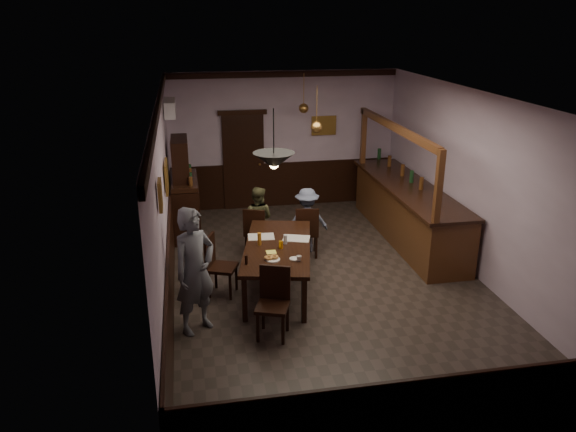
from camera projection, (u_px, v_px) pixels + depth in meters
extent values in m
cube|color=#2D2621|center=(327.00, 282.00, 9.18)|extent=(5.00, 8.00, 0.01)
cube|color=white|center=(331.00, 97.00, 8.15)|extent=(5.00, 8.00, 0.01)
cube|color=#B19BB4|center=(283.00, 140.00, 12.36)|extent=(5.00, 0.01, 3.00)
cube|color=#B19BB4|center=(442.00, 331.00, 4.97)|extent=(5.00, 0.01, 3.00)
cube|color=#B19BB4|center=(164.00, 204.00, 8.24)|extent=(0.01, 8.00, 3.00)
cube|color=#B19BB4|center=(478.00, 186.00, 9.10)|extent=(0.01, 8.00, 3.00)
cube|color=black|center=(278.00, 247.00, 8.72)|extent=(1.45, 2.36, 0.06)
cube|color=black|center=(244.00, 300.00, 7.90)|extent=(0.07, 0.07, 0.69)
cube|color=black|center=(304.00, 301.00, 7.88)|extent=(0.07, 0.07, 0.69)
cube|color=black|center=(257.00, 243.00, 9.82)|extent=(0.07, 0.07, 0.69)
cube|color=black|center=(305.00, 244.00, 9.79)|extent=(0.07, 0.07, 0.69)
cube|color=black|center=(257.00, 232.00, 10.10)|extent=(0.51, 0.51, 0.05)
cube|color=black|center=(254.00, 223.00, 9.85)|extent=(0.38, 0.18, 0.47)
cube|color=black|center=(268.00, 241.00, 10.30)|extent=(0.04, 0.04, 0.40)
cube|color=black|center=(251.00, 240.00, 10.36)|extent=(0.04, 0.04, 0.40)
cube|color=black|center=(263.00, 248.00, 10.00)|extent=(0.04, 0.04, 0.40)
cube|color=black|center=(246.00, 246.00, 10.06)|extent=(0.04, 0.04, 0.40)
cube|color=black|center=(307.00, 232.00, 10.07)|extent=(0.48, 0.48, 0.05)
cube|color=black|center=(307.00, 222.00, 9.81)|extent=(0.41, 0.11, 0.49)
cube|color=black|center=(315.00, 240.00, 10.30)|extent=(0.04, 0.04, 0.42)
cube|color=black|center=(297.00, 240.00, 10.30)|extent=(0.04, 0.04, 0.42)
cube|color=black|center=(316.00, 248.00, 9.99)|extent=(0.04, 0.04, 0.42)
cube|color=black|center=(298.00, 248.00, 9.99)|extent=(0.04, 0.04, 0.42)
cube|color=black|center=(272.00, 307.00, 7.50)|extent=(0.54, 0.54, 0.05)
cube|color=black|center=(275.00, 282.00, 7.58)|extent=(0.41, 0.18, 0.50)
cube|color=black|center=(258.00, 328.00, 7.45)|extent=(0.04, 0.04, 0.43)
cube|color=black|center=(283.00, 330.00, 7.39)|extent=(0.04, 0.04, 0.43)
cube|color=black|center=(263.00, 315.00, 7.76)|extent=(0.04, 0.04, 0.43)
cube|color=black|center=(287.00, 317.00, 7.71)|extent=(0.04, 0.04, 0.43)
cube|color=black|center=(222.00, 268.00, 8.65)|extent=(0.54, 0.54, 0.05)
cube|color=black|center=(210.00, 251.00, 8.60)|extent=(0.19, 0.40, 0.50)
cube|color=black|center=(230.00, 287.00, 8.55)|extent=(0.04, 0.04, 0.43)
cube|color=black|center=(236.00, 277.00, 8.86)|extent=(0.04, 0.04, 0.43)
cube|color=black|center=(209.00, 285.00, 8.61)|extent=(0.04, 0.04, 0.43)
cube|color=black|center=(216.00, 276.00, 8.92)|extent=(0.04, 0.04, 0.43)
imported|color=slate|center=(195.00, 271.00, 7.52)|extent=(0.78, 0.73, 1.78)
imported|color=#4D4D2E|center=(258.00, 219.00, 10.23)|extent=(0.73, 0.67, 1.22)
imported|color=slate|center=(307.00, 220.00, 10.20)|extent=(0.79, 0.48, 1.20)
cube|color=silver|center=(261.00, 237.00, 9.03)|extent=(0.44, 0.33, 0.01)
cube|color=silver|center=(296.00, 238.00, 8.97)|extent=(0.49, 0.42, 0.01)
cube|color=#F8F05B|center=(271.00, 252.00, 8.46)|extent=(0.18, 0.18, 0.00)
cylinder|color=white|center=(294.00, 259.00, 8.23)|extent=(0.15, 0.15, 0.01)
imported|color=white|center=(299.00, 258.00, 8.14)|extent=(0.10, 0.10, 0.07)
cylinder|color=white|center=(273.00, 260.00, 8.19)|extent=(0.22, 0.22, 0.01)
torus|color=#C68C47|center=(268.00, 258.00, 8.18)|extent=(0.13, 0.13, 0.04)
torus|color=#C68C47|center=(274.00, 257.00, 8.22)|extent=(0.13, 0.13, 0.04)
cylinder|color=#FFA515|center=(281.00, 245.00, 8.58)|extent=(0.07, 0.07, 0.12)
cylinder|color=#BF721E|center=(259.00, 239.00, 8.69)|extent=(0.06, 0.06, 0.20)
cylinder|color=silver|center=(285.00, 239.00, 8.74)|extent=(0.06, 0.06, 0.15)
cylinder|color=black|center=(246.00, 260.00, 8.04)|extent=(0.04, 0.04, 0.14)
cube|color=black|center=(186.00, 208.00, 11.06)|extent=(0.52, 1.45, 1.04)
cube|color=black|center=(184.00, 180.00, 10.87)|extent=(0.50, 1.40, 0.08)
cube|color=black|center=(180.00, 160.00, 10.71)|extent=(0.31, 0.93, 0.83)
cube|color=#442812|center=(408.00, 213.00, 10.80)|extent=(0.84, 3.92, 1.03)
cube|color=black|center=(409.00, 187.00, 10.61)|extent=(0.93, 4.01, 0.06)
cube|color=#442812|center=(395.00, 127.00, 10.16)|extent=(0.10, 3.82, 0.12)
cube|color=#442812|center=(436.00, 187.00, 8.63)|extent=(0.10, 0.10, 1.21)
cube|color=#442812|center=(362.00, 137.00, 12.07)|extent=(0.10, 0.10, 1.21)
cube|color=black|center=(244.00, 162.00, 12.31)|extent=(0.90, 0.06, 2.10)
cube|color=white|center=(170.00, 108.00, 10.61)|extent=(0.20, 0.85, 0.30)
cube|color=olive|center=(160.00, 195.00, 6.54)|extent=(0.04, 0.28, 0.36)
cube|color=olive|center=(167.00, 176.00, 8.91)|extent=(0.04, 0.62, 0.48)
cube|color=olive|center=(324.00, 126.00, 12.37)|extent=(0.55, 0.04, 0.42)
cylinder|color=black|center=(274.00, 135.00, 7.31)|extent=(0.02, 0.02, 0.69)
cone|color=black|center=(274.00, 161.00, 7.43)|extent=(0.56, 0.56, 0.22)
sphere|color=#FFD88C|center=(274.00, 164.00, 7.44)|extent=(0.12, 0.12, 0.12)
cylinder|color=#BF8C3F|center=(317.00, 107.00, 9.51)|extent=(0.02, 0.02, 0.70)
cone|color=#BF8C3F|center=(316.00, 127.00, 9.63)|extent=(0.20, 0.20, 0.22)
sphere|color=#FFD88C|center=(316.00, 130.00, 9.64)|extent=(0.12, 0.12, 0.12)
cylinder|color=#BF8C3F|center=(304.00, 91.00, 11.38)|extent=(0.02, 0.02, 0.70)
cone|color=#BF8C3F|center=(304.00, 108.00, 11.50)|extent=(0.20, 0.20, 0.22)
sphere|color=#FFD88C|center=(304.00, 111.00, 11.52)|extent=(0.12, 0.12, 0.12)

